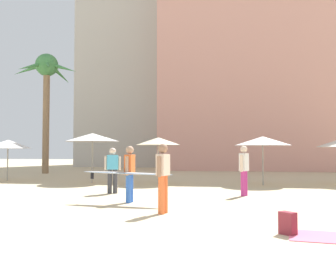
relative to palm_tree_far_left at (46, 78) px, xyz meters
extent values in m
plane|color=#C6B28C|center=(11.67, -18.14, -6.67)|extent=(120.00, 120.00, 0.00)
cube|color=#DB9989|center=(15.49, 10.26, 2.60)|extent=(17.15, 10.73, 18.54)
cube|color=#BCB7AD|center=(5.33, 15.94, 5.57)|extent=(15.69, 11.40, 24.48)
cylinder|color=#896B4C|center=(0.00, 0.02, -2.87)|extent=(0.45, 0.45, 7.60)
sphere|color=#428447|center=(0.00, 0.02, 0.93)|extent=(1.58, 1.58, 1.58)
cone|color=#428447|center=(1.35, -0.16, 0.62)|extent=(2.07, 0.61, 0.95)
cone|color=#428447|center=(0.46, 1.22, 0.45)|extent=(1.02, 1.95, 1.27)
cone|color=#428447|center=(-0.70, 1.11, 0.48)|extent=(1.36, 1.85, 1.21)
cone|color=#428447|center=(-1.33, -0.19, 0.60)|extent=(2.06, 0.66, 1.00)
cone|color=#428447|center=(-0.53, -1.21, 0.57)|extent=(1.12, 1.99, 1.05)
cone|color=#428447|center=(0.71, -1.14, 0.62)|extent=(1.36, 1.92, 0.96)
cylinder|color=gray|center=(6.06, -6.74, -5.46)|extent=(0.06, 0.06, 2.43)
cone|color=white|center=(6.06, -6.74, -4.45)|extent=(2.65, 2.65, 0.41)
cylinder|color=gray|center=(14.20, -6.61, -5.56)|extent=(0.06, 0.06, 2.22)
cone|color=white|center=(14.20, -6.61, -4.66)|extent=(2.55, 2.55, 0.41)
cylinder|color=gray|center=(9.37, -6.85, -5.57)|extent=(0.06, 0.06, 2.20)
cone|color=beige|center=(9.37, -6.85, -4.65)|extent=(2.11, 2.11, 0.36)
cylinder|color=gray|center=(1.21, -6.29, -5.60)|extent=(0.06, 0.06, 2.14)
cone|color=white|center=(1.21, -6.29, -4.76)|extent=(2.42, 2.42, 0.45)
cube|color=maroon|center=(13.83, -16.89, -6.46)|extent=(0.34, 0.34, 0.42)
cube|color=maroon|center=(13.92, -16.81, -6.55)|extent=(0.19, 0.19, 0.18)
cylinder|color=blue|center=(9.77, -13.11, -6.25)|extent=(0.17, 0.17, 0.85)
cylinder|color=blue|center=(9.76, -13.31, -6.25)|extent=(0.17, 0.17, 0.85)
cube|color=orange|center=(9.76, -13.21, -5.52)|extent=(0.25, 0.41, 0.59)
sphere|color=tan|center=(9.76, -13.21, -5.09)|extent=(0.26, 0.26, 0.24)
cylinder|color=tan|center=(9.78, -12.96, -5.56)|extent=(0.11, 0.11, 0.56)
cylinder|color=tan|center=(9.75, -13.46, -5.56)|extent=(0.11, 0.11, 0.56)
ellipsoid|color=#B2B2B7|center=(9.76, -13.51, -5.77)|extent=(2.85, 0.65, 0.11)
ellipsoid|color=#1D5992|center=(9.76, -13.51, -5.77)|extent=(2.86, 0.67, 0.08)
cube|color=black|center=(8.64, -13.38, -5.87)|extent=(0.10, 0.03, 0.18)
cylinder|color=#3D3D42|center=(8.58, -10.94, -6.23)|extent=(0.20, 0.20, 0.88)
cylinder|color=#3D3D42|center=(8.39, -11.00, -6.23)|extent=(0.20, 0.20, 0.88)
cube|color=#4CB2DB|center=(8.49, -10.97, -5.53)|extent=(0.45, 0.33, 0.53)
sphere|color=beige|center=(8.49, -10.97, -5.12)|extent=(0.30, 0.30, 0.24)
cylinder|color=beige|center=(8.73, -10.90, -5.57)|extent=(0.12, 0.12, 0.51)
cylinder|color=beige|center=(8.25, -11.04, -5.57)|extent=(0.12, 0.12, 0.51)
cylinder|color=orange|center=(11.14, -14.88, -6.20)|extent=(0.19, 0.19, 0.94)
cylinder|color=orange|center=(11.09, -15.07, -6.20)|extent=(0.19, 0.19, 0.94)
cube|color=beige|center=(11.12, -14.98, -5.46)|extent=(0.31, 0.44, 0.53)
sphere|color=#936B51|center=(11.12, -14.98, -5.06)|extent=(0.29, 0.29, 0.24)
cylinder|color=#936B51|center=(11.17, -14.73, -5.50)|extent=(0.12, 0.12, 0.51)
cylinder|color=#936B51|center=(11.06, -15.22, -5.50)|extent=(0.12, 0.12, 0.51)
cylinder|color=#B7337F|center=(13.18, -11.01, -6.24)|extent=(0.21, 0.21, 0.86)
cylinder|color=#B7337F|center=(13.26, -10.83, -6.24)|extent=(0.21, 0.21, 0.86)
cube|color=white|center=(13.22, -10.92, -5.50)|extent=(0.36, 0.45, 0.61)
sphere|color=beige|center=(13.22, -10.92, -5.06)|extent=(0.31, 0.31, 0.24)
cylinder|color=beige|center=(13.13, -11.15, -5.54)|extent=(0.13, 0.13, 0.58)
cylinder|color=beige|center=(13.32, -10.69, -5.54)|extent=(0.13, 0.13, 0.58)
camera|label=1|loc=(12.83, -24.16, -5.12)|focal=39.93mm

